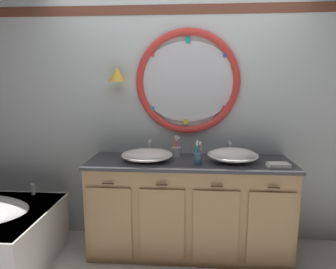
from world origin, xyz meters
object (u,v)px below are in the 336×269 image
object	(u,v)px
folded_hand_towel	(278,165)
sink_basin_left	(147,155)
sink_basin_right	(233,155)
toothbrush_holder_left	(176,151)
soap_dispenser	(197,150)
toothbrush_holder_right	(198,158)

from	to	relation	value
folded_hand_towel	sink_basin_left	bearing A→B (deg)	173.54
sink_basin_left	folded_hand_towel	distance (m)	1.17
sink_basin_right	toothbrush_holder_left	bearing A→B (deg)	163.58
sink_basin_right	soap_dispenser	bearing A→B (deg)	148.79
sink_basin_left	sink_basin_right	distance (m)	0.79
folded_hand_towel	sink_basin_right	bearing A→B (deg)	160.60
sink_basin_right	toothbrush_holder_right	size ratio (longest dim) A/B	2.12
sink_basin_right	folded_hand_towel	xyz separation A→B (m)	(0.37, -0.13, -0.05)
toothbrush_holder_right	folded_hand_towel	world-z (taller)	toothbrush_holder_right
sink_basin_right	toothbrush_holder_right	world-z (taller)	toothbrush_holder_right
sink_basin_left	folded_hand_towel	world-z (taller)	sink_basin_left
sink_basin_left	toothbrush_holder_left	xyz separation A→B (m)	(0.27, 0.15, 0.00)
toothbrush_holder_left	soap_dispenser	size ratio (longest dim) A/B	1.45
toothbrush_holder_left	folded_hand_towel	world-z (taller)	toothbrush_holder_left
sink_basin_left	soap_dispenser	size ratio (longest dim) A/B	3.26
sink_basin_left	toothbrush_holder_left	bearing A→B (deg)	29.94
folded_hand_towel	toothbrush_holder_left	bearing A→B (deg)	162.32
soap_dispenser	sink_basin_right	bearing A→B (deg)	-31.21
sink_basin_left	soap_dispenser	bearing A→B (deg)	22.01
toothbrush_holder_left	folded_hand_towel	xyz separation A→B (m)	(0.90, -0.29, -0.04)
sink_basin_right	toothbrush_holder_left	world-z (taller)	toothbrush_holder_left
toothbrush_holder_right	toothbrush_holder_left	bearing A→B (deg)	129.91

